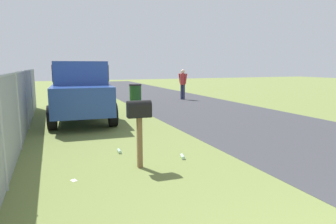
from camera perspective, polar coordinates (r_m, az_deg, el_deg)
name	(u,v)px	position (r m, az deg, el deg)	size (l,w,h in m)	color
road_asphalt	(287,132)	(9.20, 22.47, -3.74)	(60.00, 5.60, 0.01)	#38383D
mailbox	(139,115)	(5.44, -5.73, -0.54)	(0.23, 0.46, 1.31)	brown
pickup_truck	(81,89)	(10.96, -16.86, 4.35)	(5.58, 2.40, 2.09)	#284793
trash_bin	(135,94)	(14.70, -6.48, 3.53)	(0.63, 0.63, 1.04)	#1E4C1E
pedestrian	(183,82)	(16.74, 2.95, 5.94)	(0.42, 0.40, 1.74)	#2D3351
fence_section	(18,109)	(7.46, -27.66, 0.61)	(14.66, 0.07, 1.81)	#9EA3A8
litter_wrapper_by_mailbox	(74,180)	(5.32, -18.17, -12.75)	(0.12, 0.08, 0.01)	silver
litter_bottle_far_scatter	(119,151)	(6.67, -9.63, -7.64)	(0.07, 0.07, 0.22)	#B2D8BF
litter_bottle_near_hydrant	(183,157)	(6.20, 2.92, -8.81)	(0.07, 0.07, 0.22)	#B2D8BF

